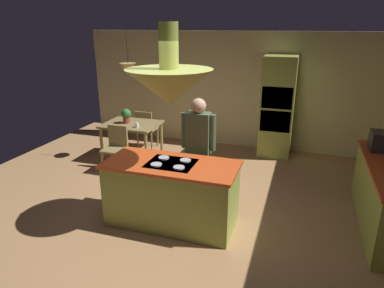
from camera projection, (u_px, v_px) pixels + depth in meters
The scene contains 12 objects.
ground at pixel (177, 215), 5.16m from camera, with size 8.16×8.16×0.00m, color #AD7F51.
wall_back at pixel (230, 90), 7.84m from camera, with size 6.80×0.10×2.55m, color beige.
kitchen_island at pixel (172, 193), 4.83m from camera, with size 1.82×0.84×0.93m.
oven_tower at pixel (277, 107), 7.22m from camera, with size 0.66×0.62×2.09m.
dining_table at pixel (132, 128), 7.15m from camera, with size 1.11×0.88×0.76m.
person_at_island at pixel (198, 145), 5.23m from camera, with size 0.53×0.22×1.67m.
range_hood at pixel (169, 85), 4.34m from camera, with size 1.10×1.10×1.00m.
pendant_light_over_table at pixel (128, 69), 6.76m from camera, with size 0.32×0.32×0.82m.
chair_facing_island at pixel (116, 145), 6.61m from camera, with size 0.40×0.40×0.87m.
chair_by_back_wall at pixel (146, 127), 7.79m from camera, with size 0.40×0.40×0.87m.
potted_plant_on_table at pixel (126, 115), 7.08m from camera, with size 0.20×0.20×0.30m.
cup_on_table at pixel (137, 125), 6.83m from camera, with size 0.07×0.07×0.09m, color white.
Camera 1 is at (1.62, -4.23, 2.69)m, focal length 32.56 mm.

